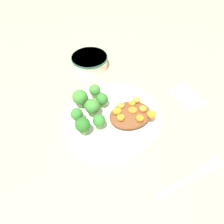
{
  "coord_description": "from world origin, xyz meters",
  "views": [
    {
      "loc": [
        -0.35,
        0.17,
        0.47
      ],
      "look_at": [
        0.0,
        0.0,
        0.03
      ],
      "focal_mm": 35.0,
      "sensor_mm": 36.0,
      "label": 1
    }
  ],
  "objects_px": {
    "plate": "(112,117)",
    "fork": "(196,174)",
    "napkin": "(188,96)",
    "dip_bowl": "(90,61)"
  },
  "relations": [
    {
      "from": "plate",
      "to": "fork",
      "type": "relative_size",
      "value": 1.45
    },
    {
      "from": "fork",
      "to": "napkin",
      "type": "xyz_separation_m",
      "value": [
        0.21,
        -0.15,
        0.0
      ]
    },
    {
      "from": "fork",
      "to": "napkin",
      "type": "distance_m",
      "value": 0.26
    },
    {
      "from": "plate",
      "to": "napkin",
      "type": "height_order",
      "value": "plate"
    },
    {
      "from": "plate",
      "to": "fork",
      "type": "bearing_deg",
      "value": -156.68
    },
    {
      "from": "plate",
      "to": "fork",
      "type": "height_order",
      "value": "plate"
    },
    {
      "from": "plate",
      "to": "dip_bowl",
      "type": "bearing_deg",
      "value": -9.25
    },
    {
      "from": "dip_bowl",
      "to": "napkin",
      "type": "xyz_separation_m",
      "value": [
        -0.28,
        -0.21,
        -0.02
      ]
    },
    {
      "from": "dip_bowl",
      "to": "plate",
      "type": "bearing_deg",
      "value": 170.75
    },
    {
      "from": "napkin",
      "to": "fork",
      "type": "bearing_deg",
      "value": 144.73
    }
  ]
}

